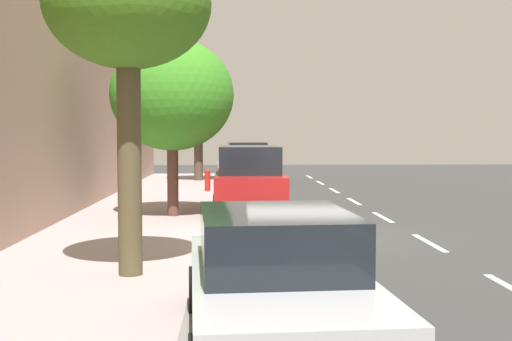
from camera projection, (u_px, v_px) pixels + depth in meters
ground at (301, 235)px, 14.64m from camera, size 67.12×67.12×0.00m
sidewalk at (124, 233)px, 14.48m from camera, size 3.75×41.95×0.14m
curb_edge at (210, 233)px, 14.56m from camera, size 0.16×41.95×0.14m
lane_stripe_centre at (403, 228)px, 15.71m from camera, size 0.14×40.00×0.01m
lane_stripe_bike_edge at (274, 235)px, 14.62m from camera, size 0.12×41.95×0.01m
building_facade at (27, 93)px, 14.22m from camera, size 0.50×41.95×6.50m
parked_pickup_green_nearest at (246, 164)px, 30.10m from camera, size 2.32×5.42×1.95m
parked_suv_red_second at (249, 180)px, 18.19m from camera, size 1.97×4.70×1.99m
parked_sedan_silver_mid at (275, 283)px, 6.73m from camera, size 2.06×4.50×1.52m
bicycle_at_curb at (231, 186)px, 23.90m from camera, size 1.21×1.36×0.79m
cyclist_with_backpack at (225, 169)px, 24.33m from camera, size 0.56×0.52×1.66m
street_tree_near_cyclist at (198, 111)px, 30.11m from camera, size 2.93×2.93×4.50m
street_tree_mid_block at (172, 95)px, 16.92m from camera, size 3.29×3.29×4.74m
street_tree_far_end at (128, 9)px, 9.70m from camera, size 2.56×2.56×5.20m
fire_hydrant at (208, 180)px, 24.52m from camera, size 0.22×0.22×0.84m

